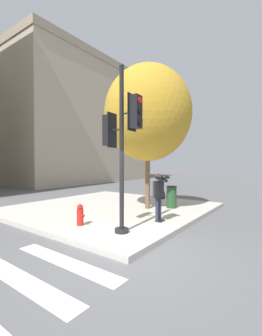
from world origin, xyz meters
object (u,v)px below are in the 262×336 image
object	(u,v)px
street_tree	(148,114)
trash_bin	(172,197)
person_photographer	(159,193)
fire_hydrant	(80,215)
traffic_signal_pole	(122,138)

from	to	relation	value
street_tree	trash_bin	size ratio (longest dim) A/B	6.43
person_photographer	trash_bin	distance (m)	2.50
person_photographer	street_tree	distance (m)	3.88
person_photographer	fire_hydrant	distance (m)	2.72
street_tree	fire_hydrant	world-z (taller)	street_tree
traffic_signal_pole	person_photographer	bearing A→B (deg)	-8.08
traffic_signal_pole	fire_hydrant	xyz separation A→B (m)	(-0.20, 1.55, -2.39)
person_photographer	fire_hydrant	bearing A→B (deg)	137.29
person_photographer	fire_hydrant	world-z (taller)	person_photographer
traffic_signal_pole	trash_bin	world-z (taller)	traffic_signal_pole
traffic_signal_pole	trash_bin	bearing A→B (deg)	5.79
traffic_signal_pole	person_photographer	xyz separation A→B (m)	(1.75, -0.25, -1.76)
fire_hydrant	trash_bin	xyz separation A→B (m)	(4.31, -1.13, 0.15)
traffic_signal_pole	person_photographer	distance (m)	2.49
traffic_signal_pole	street_tree	size ratio (longest dim) A/B	0.77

